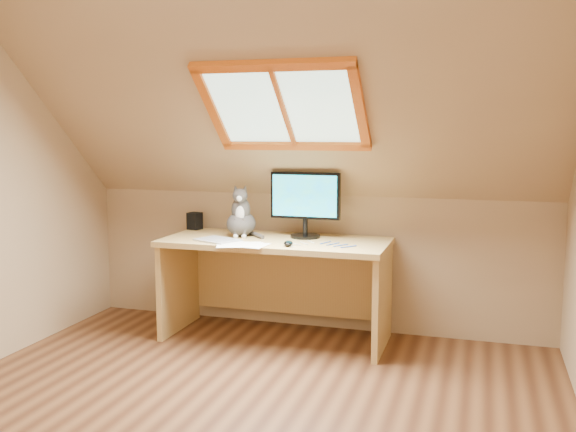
% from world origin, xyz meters
% --- Properties ---
extents(ground, '(3.50, 3.50, 0.00)m').
position_xyz_m(ground, '(0.00, 0.00, 0.00)').
color(ground, brown).
rests_on(ground, ground).
extents(room_shell, '(3.52, 3.52, 2.41)m').
position_xyz_m(room_shell, '(0.00, -0.09, 1.43)').
color(room_shell, tan).
rests_on(room_shell, ground).
extents(desk, '(1.57, 0.69, 0.72)m').
position_xyz_m(desk, '(-0.17, 1.45, 0.50)').
color(desk, tan).
rests_on(desk, ground).
extents(monitor, '(0.50, 0.21, 0.47)m').
position_xyz_m(monitor, '(0.01, 1.51, 0.99)').
color(monitor, black).
rests_on(monitor, desk).
extents(cat, '(0.26, 0.29, 0.38)m').
position_xyz_m(cat, '(-0.45, 1.43, 0.85)').
color(cat, '#48423F').
rests_on(cat, desk).
extents(desk_speaker, '(0.11, 0.11, 0.13)m').
position_xyz_m(desk_speaker, '(-0.90, 1.63, 0.78)').
color(desk_speaker, black).
rests_on(desk_speaker, desk).
extents(graphics_tablet, '(0.34, 0.30, 0.01)m').
position_xyz_m(graphics_tablet, '(-0.53, 1.20, 0.72)').
color(graphics_tablet, '#B2B2B7').
rests_on(graphics_tablet, desk).
extents(mouse, '(0.08, 0.12, 0.03)m').
position_xyz_m(mouse, '(-0.01, 1.16, 0.74)').
color(mouse, black).
rests_on(mouse, desk).
extents(papers, '(0.35, 0.30, 0.01)m').
position_xyz_m(papers, '(-0.27, 1.12, 0.72)').
color(papers, white).
rests_on(papers, desk).
extents(cables, '(0.51, 0.26, 0.01)m').
position_xyz_m(cables, '(0.20, 1.26, 0.72)').
color(cables, silver).
rests_on(cables, desk).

